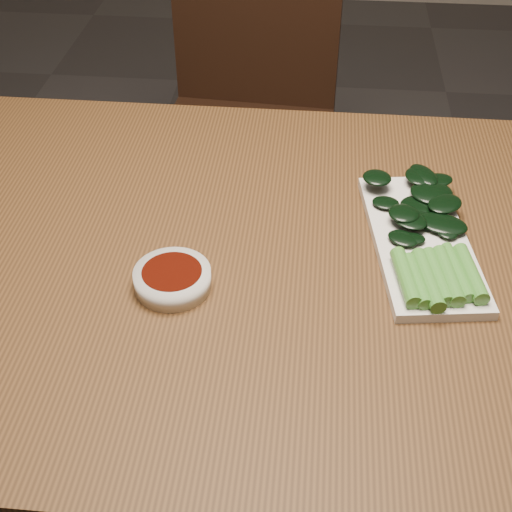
% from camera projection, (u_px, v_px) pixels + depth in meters
% --- Properties ---
extents(table, '(1.40, 0.80, 0.75)m').
position_uv_depth(table, '(281.00, 292.00, 1.01)').
color(table, '#482C14').
rests_on(table, ground).
extents(chair_far, '(0.45, 0.45, 0.89)m').
position_uv_depth(chair_far, '(248.00, 109.00, 1.81)').
color(chair_far, black).
rests_on(chair_far, ground).
extents(sauce_bowl, '(0.10, 0.10, 0.03)m').
position_uv_depth(sauce_bowl, '(172.00, 279.00, 0.90)').
color(sauce_bowl, silver).
rests_on(sauce_bowl, table).
extents(serving_plate, '(0.16, 0.31, 0.01)m').
position_uv_depth(serving_plate, '(420.00, 242.00, 0.97)').
color(serving_plate, silver).
rests_on(serving_plate, table).
extents(gai_lan, '(0.16, 0.32, 0.02)m').
position_uv_depth(gai_lan, '(429.00, 235.00, 0.95)').
color(gai_lan, '#44882E').
rests_on(gai_lan, serving_plate).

